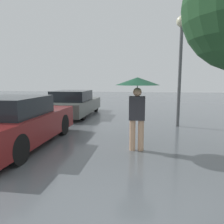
{
  "coord_description": "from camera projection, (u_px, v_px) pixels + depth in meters",
  "views": [
    {
      "loc": [
        0.14,
        -1.96,
        1.72
      ],
      "look_at": [
        -0.62,
        3.29,
        0.95
      ],
      "focal_mm": 35.0,
      "sensor_mm": 36.0,
      "label": 1
    }
  ],
  "objects": [
    {
      "name": "parked_car_farthest",
      "position": [
        73.0,
        104.0,
        10.79
      ],
      "size": [
        1.85,
        4.28,
        1.22
      ],
      "color": "#4C514C",
      "rests_on": "ground_plane"
    },
    {
      "name": "street_lamp",
      "position": [
        181.0,
        47.0,
        7.79
      ],
      "size": [
        0.4,
        0.4,
        3.97
      ],
      "color": "#515456",
      "rests_on": "ground_plane"
    },
    {
      "name": "parked_car_nearest",
      "position": [
        15.0,
        123.0,
        5.7
      ],
      "size": [
        1.76,
        4.06,
        1.31
      ],
      "color": "maroon",
      "rests_on": "ground_plane"
    },
    {
      "name": "pedestrian",
      "position": [
        137.0,
        92.0,
        5.2
      ],
      "size": [
        1.05,
        1.05,
        1.79
      ],
      "color": "tan",
      "rests_on": "ground_plane"
    }
  ]
}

